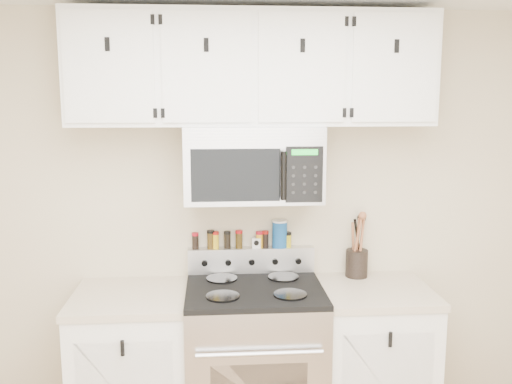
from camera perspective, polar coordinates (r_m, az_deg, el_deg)
back_wall at (r=3.45m, az=-0.54°, el=-3.03°), size 3.50×0.01×2.50m
range at (r=3.40m, az=-0.14°, el=-16.86°), size 0.76×0.65×1.10m
base_cabinet_left at (r=3.46m, az=-12.19°, el=-17.10°), size 0.64×0.62×0.92m
base_cabinet_right at (r=3.55m, az=11.49°, el=-16.38°), size 0.64×0.62×0.92m
microwave at (r=3.20m, az=-0.31°, el=2.88°), size 0.76×0.44×0.42m
upper_cabinets at (r=3.20m, az=-0.36°, el=12.22°), size 2.00×0.35×0.62m
utensil_crock at (r=3.52m, az=10.04°, el=-6.81°), size 0.13×0.13×0.39m
kitchen_timer at (r=3.44m, az=0.01°, el=-5.09°), size 0.05×0.04×0.06m
salt_canister at (r=3.44m, az=2.38°, el=-4.18°), size 0.09×0.09×0.17m
spice_jar_0 at (r=3.43m, az=-6.09°, el=-4.87°), size 0.04×0.04×0.10m
spice_jar_1 at (r=3.43m, az=-4.54°, el=-4.74°), size 0.04×0.04×0.11m
spice_jar_2 at (r=3.43m, az=-4.09°, el=-4.81°), size 0.04×0.04×0.10m
spice_jar_3 at (r=3.43m, az=-2.88°, el=-4.78°), size 0.04×0.04×0.10m
spice_jar_4 at (r=3.43m, az=-1.71°, el=-4.73°), size 0.04×0.04×0.11m
spice_jar_5 at (r=3.44m, az=0.35°, el=-4.77°), size 0.04×0.04×0.10m
spice_jar_6 at (r=3.44m, az=0.94°, el=-4.73°), size 0.04×0.04×0.10m
spice_jar_7 at (r=3.45m, az=2.41°, el=-4.73°), size 0.04×0.04×0.10m
spice_jar_8 at (r=3.46m, az=3.20°, el=-4.77°), size 0.04×0.04×0.09m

